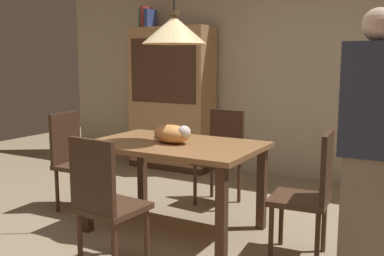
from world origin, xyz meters
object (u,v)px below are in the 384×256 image
Objects in this scene: dining_table at (175,155)px; cat_sleeping at (173,134)px; chair_far_back at (221,152)px; chair_left_side at (74,157)px; chair_near_front at (104,199)px; book_green_slim at (144,18)px; person_standing at (371,154)px; hutch_bookcase at (172,101)px; book_red_tall at (147,17)px; pendant_lamp at (174,30)px; chair_right_side at (311,190)px; book_blue_wide at (151,19)px.

cat_sleeping is (-0.00, -0.02, 0.18)m from dining_table.
chair_far_back is 1.00× the size of chair_left_side.
book_green_slim reaches higher than chair_near_front.
chair_far_back is 0.54× the size of person_standing.
book_red_tall is (-0.39, 0.00, 1.10)m from hutch_bookcase.
chair_far_back is 2.41m from book_red_tall.
pendant_lamp is at bearing -48.96° from book_green_slim.
cat_sleeping is 1.57m from person_standing.
book_green_slim is (-1.65, 1.89, 1.33)m from dining_table.
chair_near_front is at bearing -66.48° from hutch_bookcase.
chair_right_side is 3.63m from book_red_tall.
cat_sleeping is 1.52× the size of book_green_slim.
chair_near_front is 3.54m from book_green_slim.
dining_table is at bearing 80.59° from cat_sleeping.
person_standing is at bearing -34.62° from book_red_tall.
chair_far_back is 2.35m from book_blue_wide.
pendant_lamp is (1.13, 0.00, 1.15)m from chair_left_side.
pendant_lamp is at bearing -50.95° from book_blue_wide.
book_green_slim is (-1.64, 1.91, 1.15)m from cat_sleeping.
chair_left_side is 0.72× the size of pendant_lamp.
chair_left_side is 2.45m from book_green_slim.
book_red_tall is at bearing 130.18° from pendant_lamp.
chair_right_side is 0.62m from person_standing.
chair_near_front reaches higher than cat_sleeping.
chair_far_back is 3.88× the size of book_blue_wide.
chair_near_front is 0.91m from cat_sleeping.
chair_right_side is 3.03m from hutch_bookcase.
chair_left_side reaches higher than cat_sleeping.
chair_far_back is (0.01, 1.76, 0.00)m from chair_near_front.
chair_far_back is at bearing -31.53° from book_green_slim.
chair_far_back is at bearing 143.10° from person_standing.
cat_sleeping is 1.65× the size of book_blue_wide.
book_green_slim is 1.08× the size of book_blue_wide.
hutch_bookcase is 1.17m from book_red_tall.
chair_left_side is at bearing -76.08° from book_red_tall.
dining_table is at bearing 89.61° from chair_near_front.
chair_right_side is at bearing 0.38° from dining_table.
chair_right_side is 3.58× the size of book_green_slim.
hutch_bookcase is (-1.21, 1.89, 0.24)m from dining_table.
pendant_lamp is at bearing 89.61° from chair_near_front.
pendant_lamp is (0.01, 0.88, 1.15)m from chair_near_front.
chair_near_front is at bearing -61.10° from book_blue_wide.
chair_right_side is at bearing 145.63° from person_standing.
hutch_bookcase reaches higher than cat_sleeping.
pendant_lamp reaches higher than dining_table.
chair_near_front is 1.00× the size of chair_far_back.
chair_near_front is 3.58× the size of book_green_slim.
cat_sleeping is 0.84m from pendant_lamp.
chair_left_side is at bearing -77.89° from book_blue_wide.
chair_near_front is at bearing -37.93° from chair_left_side.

